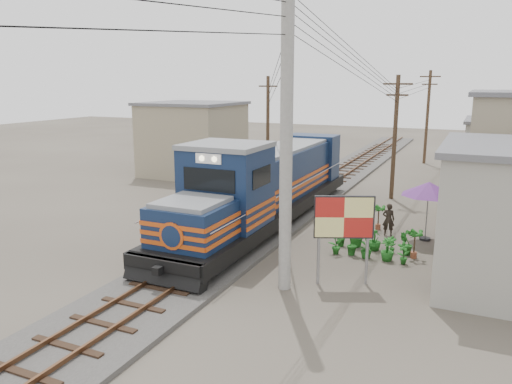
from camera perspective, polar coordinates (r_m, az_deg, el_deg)
The scene contains 14 objects.
ground at distance 18.60m, azimuth -6.38°, elevation -8.50°, with size 120.00×120.00×0.00m, color #473F35.
ballast at distance 27.24m, azimuth 4.40°, elevation -1.44°, with size 3.60×70.00×0.16m, color #595651.
track at distance 27.20m, azimuth 4.41°, elevation -1.07°, with size 1.15×70.00×0.12m.
locomotive at distance 23.22m, azimuth 1.07°, elevation 0.51°, with size 3.10×16.87×4.18m.
utility_pole_main at distance 15.46m, azimuth 3.49°, elevation 6.37°, with size 0.40×0.40×10.00m.
wooden_pole_mid at distance 29.35m, azimuth 15.59°, elevation 6.29°, with size 1.60×0.24×7.00m.
wooden_pole_far at distance 43.15m, azimuth 19.00°, elevation 8.28°, with size 1.60×0.24×7.50m.
wooden_pole_left at distance 35.83m, azimuth 1.36°, elevation 7.80°, with size 1.60×0.24×7.00m.
power_lines at distance 25.09m, azimuth 3.16°, elevation 14.62°, with size 9.65×19.00×3.30m.
shophouse_left at distance 36.46m, azimuth -7.19°, elevation 6.10°, with size 6.30×6.30×5.20m.
billboard at distance 16.57m, azimuth 10.03°, elevation -3.16°, with size 1.85×0.88×3.03m.
market_umbrella at distance 22.11m, azimuth 19.14°, elevation 0.33°, with size 3.06×3.06×2.55m.
vendor at distance 22.64m, azimuth 14.90°, elevation -3.06°, with size 0.53×0.35×1.45m, color black.
plant_nursery at distance 20.27m, azimuth 12.54°, elevation -5.61°, with size 3.16×2.01×1.02m.
Camera 1 is at (8.99, -14.85, 6.67)m, focal length 35.00 mm.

